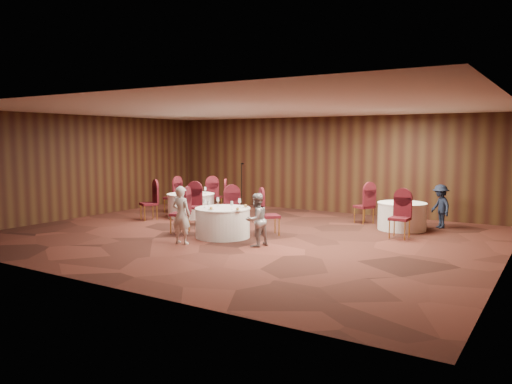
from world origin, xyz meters
The scene contains 15 objects.
ground centered at (0.00, 0.00, 0.00)m, with size 12.00×12.00×0.00m, color black.
room_shell centered at (0.00, 0.00, 1.96)m, with size 12.00×12.00×12.00m.
table_main centered at (-0.32, -0.54, 0.38)m, with size 1.38×1.38×0.74m.
table_left centered at (-3.10, 1.60, 0.38)m, with size 1.48×1.48×0.74m.
table_right centered at (3.18, 2.88, 0.38)m, with size 1.30×1.30×0.74m.
chairs_main centered at (-0.66, 0.11, 0.50)m, with size 2.88×1.95×1.00m.
chairs_left centered at (-3.07, 1.64, 0.50)m, with size 3.03×3.18×1.00m.
chairs_right centered at (2.71, 2.51, 0.50)m, with size 2.14×2.28×1.00m.
tabletop_main centered at (-0.17, -0.63, 0.84)m, with size 1.12×0.98×0.22m.
tabletop_left centered at (-3.11, 1.61, 0.82)m, with size 0.86×0.78×0.22m.
tabletop_right centered at (3.36, 2.61, 0.90)m, with size 0.08×0.08×0.22m.
mic_stand centered at (-2.70, 3.88, 0.48)m, with size 0.24×0.24×1.63m.
woman_a centered at (-0.67, -1.70, 0.68)m, with size 0.50×0.33×1.36m, color silver.
woman_b centered at (0.97, -1.01, 0.61)m, with size 0.59×0.46×1.22m, color #9E9DA2.
man_c centered at (4.00, 3.70, 0.60)m, with size 0.78×0.45×1.21m, color black.
Camera 1 is at (6.92, -10.52, 2.43)m, focal length 35.00 mm.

